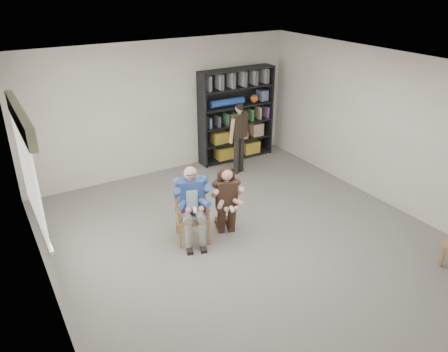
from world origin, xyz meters
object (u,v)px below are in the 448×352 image
kneeling_woman (227,202)px  bookshelf (236,115)px  seated_man (192,204)px  armchair (192,212)px  standing_man (239,139)px

kneeling_woman → bookshelf: 3.32m
kneeling_woman → seated_man: bearing=-173.5°
armchair → kneeling_woman: kneeling_woman is taller
armchair → kneeling_woman: bearing=6.5°
seated_man → standing_man: size_ratio=0.82×
armchair → bookshelf: bookshelf is taller
seated_man → standing_man: 2.78m
bookshelf → standing_man: bearing=-117.7°
seated_man → bookshelf: 3.59m
bookshelf → seated_man: bearing=-133.3°
armchair → kneeling_woman: size_ratio=0.84×
kneeling_woman → standing_man: 2.48m
armchair → standing_man: (2.06, 1.86, 0.29)m
seated_man → kneeling_woman: (0.58, -0.12, -0.05)m
bookshelf → kneeling_woman: bearing=-124.5°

